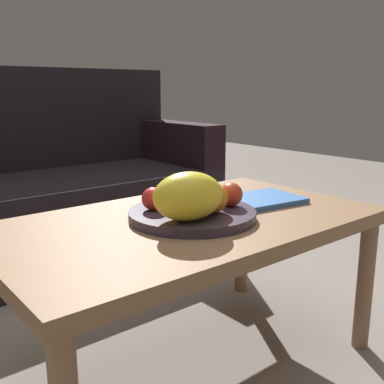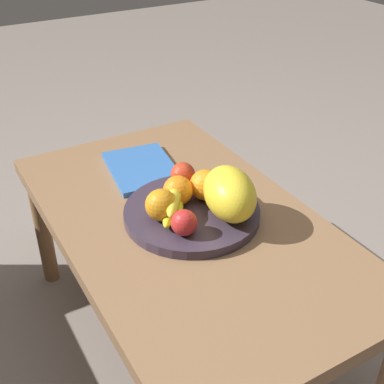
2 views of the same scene
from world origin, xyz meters
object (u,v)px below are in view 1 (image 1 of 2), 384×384
object	(u,v)px
fruit_bowl	(192,215)
banana_bunch	(179,197)
melon_large_front	(188,196)
orange_left	(213,198)
apple_right	(153,199)
orange_right	(174,190)
couch	(33,197)
orange_front	(199,193)
coffee_table	(188,236)
magazine	(259,200)
apple_left	(231,194)

from	to	relation	value
fruit_bowl	banana_bunch	bearing A→B (deg)	94.41
fruit_bowl	melon_large_front	distance (m)	0.12
melon_large_front	banana_bunch	bearing A→B (deg)	62.42
orange_left	banana_bunch	world-z (taller)	orange_left
apple_right	melon_large_front	bearing A→B (deg)	-84.27
orange_right	fruit_bowl	bearing A→B (deg)	-93.60
couch	banana_bunch	distance (m)	1.11
orange_front	banana_bunch	world-z (taller)	orange_front
coffee_table	melon_large_front	distance (m)	0.17
couch	apple_right	bearing A→B (deg)	-93.05
melon_large_front	orange_front	size ratio (longest dim) A/B	2.38
coffee_table	orange_left	xyz separation A→B (m)	(0.02, -0.07, 0.12)
fruit_bowl	orange_front	xyz separation A→B (m)	(0.04, 0.02, 0.05)
magazine	orange_left	bearing A→B (deg)	-157.75
couch	orange_right	size ratio (longest dim) A/B	21.58
magazine	couch	bearing A→B (deg)	112.86
coffee_table	apple_right	size ratio (longest dim) A/B	16.86
couch	melon_large_front	world-z (taller)	couch
banana_bunch	apple_left	bearing A→B (deg)	-37.68
apple_right	fruit_bowl	bearing A→B (deg)	-40.07
apple_left	apple_right	xyz separation A→B (m)	(-0.19, 0.10, -0.00)
apple_right	banana_bunch	world-z (taller)	apple_right
melon_large_front	banana_bunch	world-z (taller)	melon_large_front
fruit_bowl	coffee_table	bearing A→B (deg)	86.50
orange_front	orange_right	world-z (taller)	orange_right
couch	melon_large_front	xyz separation A→B (m)	(-0.04, -1.21, 0.23)
orange_left	banana_bunch	distance (m)	0.11
coffee_table	melon_large_front	bearing A→B (deg)	-128.83
orange_front	magazine	xyz separation A→B (m)	(0.24, -0.01, -0.06)
apple_right	couch	bearing A→B (deg)	86.95
fruit_bowl	melon_large_front	world-z (taller)	melon_large_front
orange_front	orange_right	xyz separation A→B (m)	(-0.03, 0.07, 0.00)
coffee_table	orange_front	xyz separation A→B (m)	(0.04, 0.00, 0.11)
orange_front	apple_left	size ratio (longest dim) A/B	1.14
fruit_bowl	melon_large_front	bearing A→B (deg)	-134.99
melon_large_front	banana_bunch	size ratio (longest dim) A/B	1.17
orange_front	apple_right	size ratio (longest dim) A/B	1.22
couch	orange_left	distance (m)	1.22
banana_bunch	magazine	distance (m)	0.29
orange_front	apple_right	distance (m)	0.13
fruit_bowl	magazine	size ratio (longest dim) A/B	1.37
couch	banana_bunch	bearing A→B (deg)	-89.05
apple_left	banana_bunch	world-z (taller)	apple_left
fruit_bowl	banana_bunch	xyz separation A→B (m)	(-0.00, 0.05, 0.04)
couch	magazine	world-z (taller)	couch
orange_front	orange_right	distance (m)	0.07
couch	orange_left	size ratio (longest dim) A/B	21.23
fruit_bowl	magazine	world-z (taller)	fruit_bowl
melon_large_front	apple_right	world-z (taller)	melon_large_front
fruit_bowl	orange_left	world-z (taller)	orange_left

